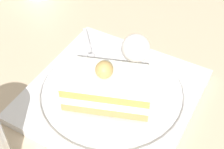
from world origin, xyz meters
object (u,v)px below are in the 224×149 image
Objects in this scene: dessert_plate at (112,94)px; whipped_cream_dollop at (136,48)px; fork at (90,51)px; cake_slice at (108,87)px.

whipped_cream_dollop is (-0.01, 0.07, 0.03)m from dessert_plate.
dessert_plate is at bearing -25.59° from fork.
cake_slice is at bearing -77.25° from whipped_cream_dollop.
cake_slice is 1.46× the size of fork.
fork reaches higher than dessert_plate.
fork is (-0.09, 0.06, -0.02)m from cake_slice.
dessert_plate is at bearing -79.76° from whipped_cream_dollop.
cake_slice is 2.95× the size of whipped_cream_dollop.
dessert_plate is 0.04m from cake_slice.
dessert_plate is 0.09m from fork.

